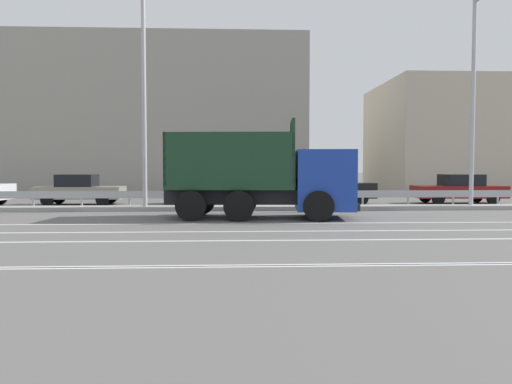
{
  "coord_description": "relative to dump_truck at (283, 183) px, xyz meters",
  "views": [
    {
      "loc": [
        -0.64,
        -19.1,
        1.81
      ],
      "look_at": [
        0.26,
        0.44,
        0.85
      ],
      "focal_mm": 35.0,
      "sensor_mm": 36.0,
      "label": 1
    }
  ],
  "objects": [
    {
      "name": "lane_strip_3",
      "position": [
        -0.84,
        -8.65,
        -1.26
      ],
      "size": [
        52.72,
        0.16,
        0.01
      ],
      "primitive_type": "cube",
      "color": "silver",
      "rests_on": "ground_plane"
    },
    {
      "name": "ground_plane",
      "position": [
        -1.15,
        1.31,
        -1.27
      ],
      "size": [
        320.0,
        320.0,
        0.0
      ],
      "primitive_type": "plane",
      "color": "#605E5B"
    },
    {
      "name": "street_lamp_1",
      "position": [
        -5.48,
        3.19,
        4.42
      ],
      "size": [
        0.71,
        1.99,
        10.44
      ],
      "color": "#ADADB2",
      "rests_on": "ground_plane"
    },
    {
      "name": "parked_car_5",
      "position": [
        9.59,
        6.77,
        -0.53
      ],
      "size": [
        4.4,
        1.88,
        1.48
      ],
      "rotation": [
        0.0,
        0.0,
        1.57
      ],
      "color": "maroon",
      "rests_on": "ground_plane"
    },
    {
      "name": "lane_strip_0",
      "position": [
        -0.84,
        -1.73,
        -1.26
      ],
      "size": [
        52.72,
        0.16,
        0.01
      ],
      "primitive_type": "cube",
      "color": "silver",
      "rests_on": "ground_plane"
    },
    {
      "name": "parked_car_2",
      "position": [
        -9.28,
        6.86,
        -0.53
      ],
      "size": [
        4.16,
        1.8,
        1.48
      ],
      "rotation": [
        0.0,
        0.0,
        -1.58
      ],
      "color": "gray",
      "rests_on": "ground_plane"
    },
    {
      "name": "lane_strip_1",
      "position": [
        -0.84,
        -3.75,
        -1.26
      ],
      "size": [
        52.72,
        0.16,
        0.01
      ],
      "primitive_type": "cube",
      "color": "silver",
      "rests_on": "ground_plane"
    },
    {
      "name": "lane_strip_4",
      "position": [
        -0.84,
        -8.76,
        -1.26
      ],
      "size": [
        52.72,
        0.16,
        0.01
      ],
      "primitive_type": "cube",
      "color": "silver",
      "rests_on": "ground_plane"
    },
    {
      "name": "median_island",
      "position": [
        -1.15,
        3.43,
        -1.18
      ],
      "size": [
        29.0,
        1.1,
        0.18
      ],
      "primitive_type": "cube",
      "color": "gray",
      "rests_on": "ground_plane"
    },
    {
      "name": "parked_car_3",
      "position": [
        -2.83,
        7.01,
        -0.56
      ],
      "size": [
        4.64,
        2.11,
        1.42
      ],
      "rotation": [
        0.0,
        0.0,
        -1.55
      ],
      "color": "#335B33",
      "rests_on": "ground_plane"
    },
    {
      "name": "lane_strip_2",
      "position": [
        -0.84,
        -5.52,
        -1.26
      ],
      "size": [
        52.72,
        0.16,
        0.01
      ],
      "primitive_type": "cube",
      "color": "silver",
      "rests_on": "ground_plane"
    },
    {
      "name": "median_guardrail",
      "position": [
        -1.15,
        4.42,
        -0.7
      ],
      "size": [
        52.72,
        0.09,
        0.78
      ],
      "color": "#9EA0A5",
      "rests_on": "ground_plane"
    },
    {
      "name": "dump_truck",
      "position": [
        0.0,
        0.0,
        0.0
      ],
      "size": [
        6.86,
        3.1,
        3.47
      ],
      "rotation": [
        0.0,
        0.0,
        -1.65
      ],
      "color": "#19389E",
      "rests_on": "ground_plane"
    },
    {
      "name": "background_building_0",
      "position": [
        -8.1,
        23.82,
        4.26
      ],
      "size": [
        23.0,
        15.68,
        11.06
      ],
      "primitive_type": "cube",
      "color": "gray",
      "rests_on": "ground_plane"
    },
    {
      "name": "median_road_sign",
      "position": [
        -3.26,
        3.43,
        0.05
      ],
      "size": [
        0.7,
        0.16,
        2.53
      ],
      "color": "white",
      "rests_on": "ground_plane"
    },
    {
      "name": "street_lamp_2",
      "position": [
        8.56,
        3.21,
        3.79
      ],
      "size": [
        0.71,
        2.69,
        9.03
      ],
      "color": "#ADADB2",
      "rests_on": "ground_plane"
    },
    {
      "name": "parked_car_4",
      "position": [
        3.18,
        6.79,
        -0.46
      ],
      "size": [
        4.17,
        2.05,
        1.64
      ],
      "rotation": [
        0.0,
        0.0,
        1.64
      ],
      "color": "black",
      "rests_on": "ground_plane"
    }
  ]
}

